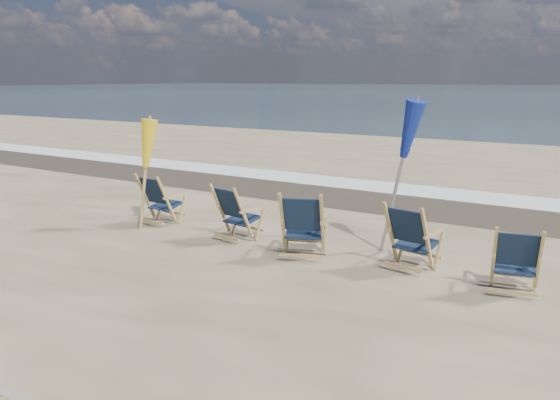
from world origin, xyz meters
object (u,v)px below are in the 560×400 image
at_px(umbrella_yellow, 143,149).
at_px(umbrella_blue, 399,134).
at_px(beach_chair_3, 427,241).
at_px(beach_chair_0, 166,201).
at_px(beach_chair_2, 322,227).
at_px(beach_chair_1, 243,215).
at_px(beach_chair_4, 539,264).

relative_size(umbrella_yellow, umbrella_blue, 0.82).
bearing_deg(umbrella_yellow, beach_chair_3, 2.33).
xyz_separation_m(beach_chair_0, umbrella_blue, (4.09, 0.67, 1.37)).
xyz_separation_m(umbrella_yellow, umbrella_blue, (4.35, 0.92, 0.41)).
bearing_deg(beach_chair_2, beach_chair_1, -22.96).
xyz_separation_m(beach_chair_0, beach_chair_4, (6.22, -0.13, -0.03)).
bearing_deg(umbrella_blue, beach_chair_3, -45.17).
height_order(beach_chair_0, beach_chair_1, beach_chair_1).
height_order(beach_chair_4, umbrella_yellow, umbrella_yellow).
height_order(beach_chair_0, umbrella_blue, umbrella_blue).
distance_m(beach_chair_0, beach_chair_1, 1.81).
height_order(beach_chair_1, umbrella_blue, umbrella_blue).
height_order(beach_chair_1, umbrella_yellow, umbrella_yellow).
bearing_deg(umbrella_blue, umbrella_yellow, -168.07).
height_order(beach_chair_0, beach_chair_4, beach_chair_0).
bearing_deg(umbrella_blue, beach_chair_0, -170.76).
distance_m(beach_chair_0, beach_chair_3, 4.80).
bearing_deg(beach_chair_3, beach_chair_1, 11.16).
distance_m(beach_chair_4, umbrella_yellow, 6.56).
relative_size(beach_chair_1, umbrella_yellow, 0.50).
distance_m(umbrella_yellow, umbrella_blue, 4.47).
relative_size(beach_chair_1, umbrella_blue, 0.41).
distance_m(beach_chair_1, umbrella_yellow, 2.29).
bearing_deg(beach_chair_4, beach_chair_3, -13.58).
relative_size(beach_chair_4, umbrella_blue, 0.38).
height_order(beach_chair_3, beach_chair_4, beach_chair_3).
bearing_deg(beach_chair_3, beach_chair_4, -174.12).
bearing_deg(umbrella_yellow, beach_chair_4, 1.07).
relative_size(beach_chair_2, umbrella_yellow, 0.54).
distance_m(beach_chair_0, beach_chair_4, 6.22).
bearing_deg(beach_chair_4, beach_chair_2, -8.18).
distance_m(beach_chair_3, umbrella_yellow, 5.16).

